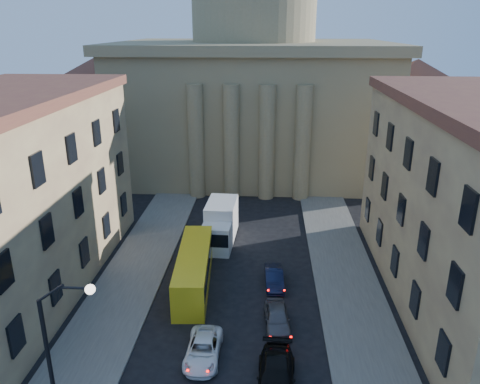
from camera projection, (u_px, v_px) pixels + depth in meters
The scene contains 11 objects.
sidewalk_left at pixel (109, 319), 32.01m from camera, with size 5.00×60.00×0.15m, color #54524C.
sidewalk_right at pixel (360, 328), 31.05m from camera, with size 5.00×60.00×0.15m, color #54524C.
church at pixel (253, 82), 62.77m from camera, with size 68.02×28.76×36.60m.
building_left at pixel (2, 195), 33.78m from camera, with size 11.60×26.60×14.70m.
street_lamp at pixel (59, 353), 20.77m from camera, with size 2.62×0.44×8.83m.
car_left_mid at pixel (203, 350), 28.13m from camera, with size 2.03×4.41×1.22m, color white.
car_right_mid at pixel (276, 377), 25.77m from camera, with size 2.10×5.16×1.50m, color black.
car_right_far at pixel (277, 318), 31.04m from camera, with size 1.64×4.07×1.39m, color #4F4E53.
car_right_distant at pixel (274, 278), 36.06m from camera, with size 1.36×3.90×1.29m, color black.
city_bus at pixel (194, 268), 35.74m from camera, with size 2.93×10.14×2.82m.
box_truck at pixel (220, 225), 43.03m from camera, with size 2.88×6.66×3.59m.
Camera 1 is at (2.10, -8.63, 19.03)m, focal length 35.00 mm.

